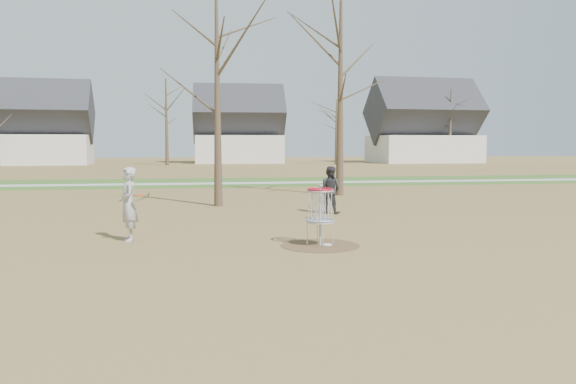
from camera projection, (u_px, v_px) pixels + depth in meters
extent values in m
plane|color=brown|center=(320.00, 246.00, 12.72)|extent=(160.00, 160.00, 0.00)
cube|color=#2D5119|center=(245.00, 182.00, 33.38)|extent=(160.00, 8.00, 0.01)
cube|color=#9E9E99|center=(246.00, 183.00, 32.40)|extent=(160.00, 1.50, 0.01)
cylinder|color=#47331E|center=(320.00, 245.00, 12.72)|extent=(1.80, 1.80, 0.01)
imported|color=#A3A3A3|center=(128.00, 204.00, 13.25)|extent=(0.56, 0.72, 1.76)
imported|color=#2B2C30|center=(330.00, 190.00, 18.51)|extent=(0.96, 0.92, 1.56)
cylinder|color=white|center=(327.00, 245.00, 12.73)|extent=(0.22, 0.22, 0.02)
cylinder|color=red|center=(329.00, 190.00, 16.82)|extent=(0.23, 0.22, 0.09)
cylinder|color=#E14B0B|center=(140.00, 195.00, 13.03)|extent=(0.22, 0.22, 0.02)
cylinder|color=#9EA3AD|center=(320.00, 216.00, 12.66)|extent=(0.05, 0.05, 1.35)
cylinder|color=#9EA3AD|center=(320.00, 222.00, 12.67)|extent=(0.64, 0.64, 0.04)
torus|color=#9EA3AD|center=(320.00, 191.00, 12.61)|extent=(0.60, 0.60, 0.04)
torus|color=#B60C1D|center=(320.00, 189.00, 12.61)|extent=(0.60, 0.60, 0.04)
cone|color=#382B1E|center=(217.00, 104.00, 20.44)|extent=(0.32, 0.32, 7.50)
cone|color=#382B1E|center=(340.00, 99.00, 24.70)|extent=(0.36, 0.36, 8.50)
cone|color=#382B1E|center=(166.00, 122.00, 58.62)|extent=(0.40, 0.40, 9.00)
cone|color=#382B1E|center=(336.00, 132.00, 60.53)|extent=(0.32, 0.32, 7.00)
cone|color=#382B1E|center=(450.00, 126.00, 64.62)|extent=(0.38, 0.38, 8.50)
cube|color=silver|center=(37.00, 150.00, 60.62)|extent=(11.46, 7.75, 3.20)
pyramid|color=#2D2D33|center=(36.00, 118.00, 60.33)|extent=(12.01, 7.79, 3.55)
cube|color=silver|center=(239.00, 149.00, 66.02)|extent=(10.24, 7.34, 3.20)
pyramid|color=#2D2D33|center=(239.00, 120.00, 65.73)|extent=(10.74, 7.36, 3.55)
cube|color=silver|center=(423.00, 149.00, 67.49)|extent=(12.40, 8.62, 3.20)
pyramid|color=#2D2D33|center=(424.00, 119.00, 67.17)|extent=(13.00, 8.65, 4.06)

